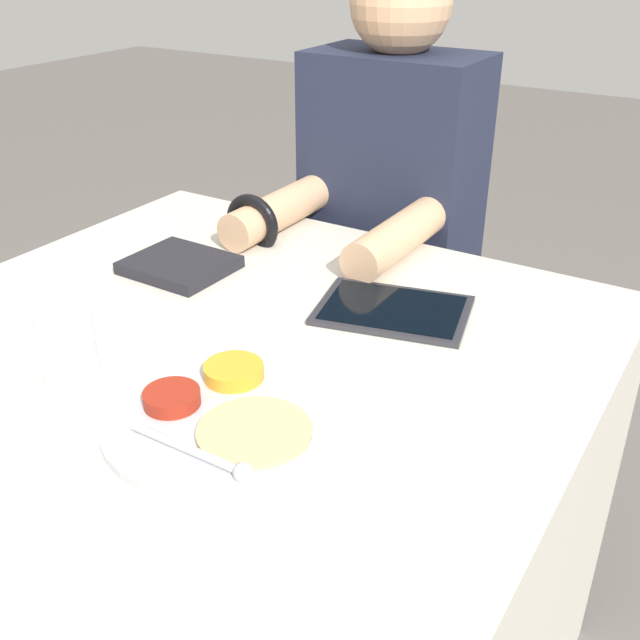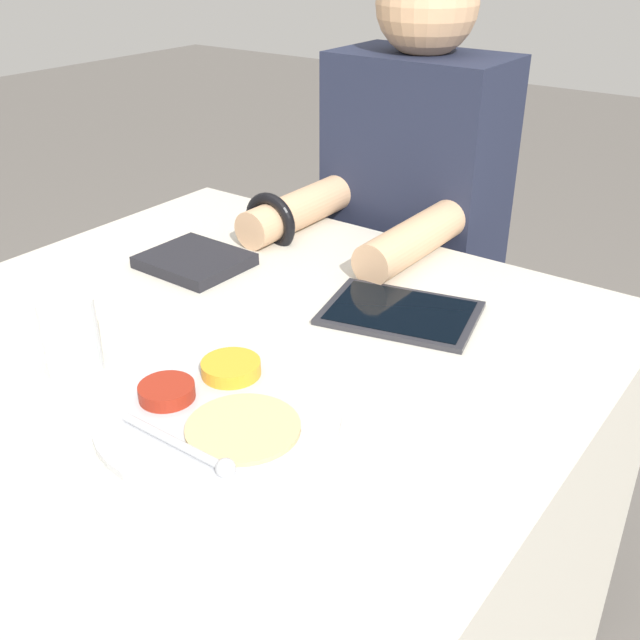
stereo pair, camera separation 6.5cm
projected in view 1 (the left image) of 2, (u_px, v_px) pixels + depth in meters
name	position (u px, v px, depth m)	size (l,w,h in m)	color
dining_table	(220.00, 563.00, 1.18)	(0.98, 1.03, 0.76)	beige
thali_tray	(225.00, 413.00, 0.87)	(0.29, 0.29, 0.03)	#B7BABF
red_notebook	(180.00, 266.00, 1.24)	(0.17, 0.14, 0.02)	silver
tablet_device	(393.00, 310.00, 1.11)	(0.25, 0.20, 0.01)	#28282D
person_diner	(386.00, 283.00, 1.60)	(0.35, 0.47, 1.24)	black
drinking_glass	(67.00, 346.00, 0.92)	(0.07, 0.07, 0.10)	silver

